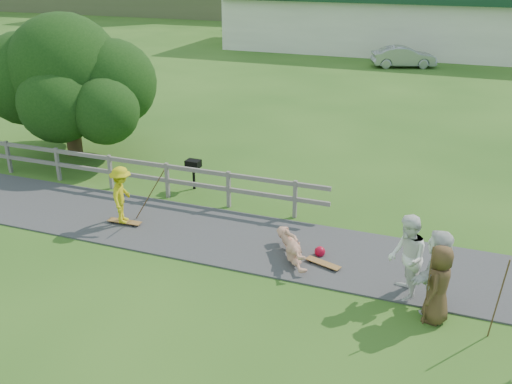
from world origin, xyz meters
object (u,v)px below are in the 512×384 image
at_px(spectator_d, 437,271).
at_px(car_silver, 404,57).
at_px(spectator_a, 407,258).
at_px(bbq, 194,175).
at_px(skater_rider, 122,198).
at_px(skater_fallen, 292,247).
at_px(spectator_c, 439,284).
at_px(tree, 69,98).

relative_size(spectator_d, car_silver, 0.45).
height_order(spectator_a, bbq, spectator_a).
distance_m(car_silver, bbq, 23.54).
distance_m(skater_rider, skater_fallen, 4.85).
height_order(skater_fallen, car_silver, car_silver).
height_order(spectator_c, spectator_d, spectator_d).
distance_m(spectator_a, spectator_d, 0.69).
distance_m(skater_rider, spectator_c, 8.39).
xyz_separation_m(skater_fallen, tree, (-9.80, 4.64, 1.77)).
bearing_deg(bbq, skater_fallen, -36.30).
relative_size(spectator_a, spectator_c, 1.14).
bearing_deg(bbq, car_silver, 82.32).
bearing_deg(car_silver, tree, 137.78).
distance_m(spectator_a, car_silver, 27.39).
xyz_separation_m(spectator_a, spectator_d, (0.63, -0.26, -0.04)).
xyz_separation_m(skater_rider, tree, (-4.97, 4.47, 1.31)).
bearing_deg(skater_rider, car_silver, -26.82).
distance_m(skater_fallen, bbq, 5.26).
height_order(spectator_d, bbq, spectator_d).
bearing_deg(spectator_c, spectator_a, -122.79).
xyz_separation_m(skater_rider, spectator_d, (8.18, -1.15, 0.12)).
xyz_separation_m(skater_fallen, spectator_a, (2.72, -0.71, 0.62)).
bearing_deg(spectator_d, skater_fallen, -91.69).
height_order(car_silver, tree, tree).
height_order(spectator_d, tree, tree).
bearing_deg(spectator_d, car_silver, -156.89).
distance_m(spectator_a, bbq, 7.94).
bearing_deg(spectator_a, tree, -130.33).
bearing_deg(car_silver, skater_rider, 151.49).
bearing_deg(car_silver, bbq, 151.88).
distance_m(skater_fallen, spectator_d, 3.54).
bearing_deg(tree, car_silver, 67.56).
bearing_deg(spectator_c, car_silver, -161.76).
bearing_deg(spectator_d, tree, -98.59).
bearing_deg(car_silver, skater_fallen, 161.93).
relative_size(skater_fallen, tree, 0.29).
height_order(spectator_c, tree, tree).
height_order(spectator_a, spectator_c, spectator_a).
height_order(skater_rider, tree, tree).
relative_size(skater_fallen, spectator_c, 1.09).
height_order(car_silver, bbq, car_silver).
bearing_deg(skater_rider, spectator_a, -114.77).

